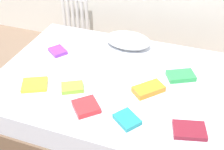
% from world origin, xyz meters
% --- Properties ---
extents(ground_plane, '(8.00, 8.00, 0.00)m').
position_xyz_m(ground_plane, '(0.00, 0.00, 0.00)').
color(ground_plane, '#7F6651').
extents(bed, '(2.00, 1.50, 0.50)m').
position_xyz_m(bed, '(0.00, 0.00, 0.25)').
color(bed, brown).
rests_on(bed, ground).
extents(radiator, '(0.37, 0.04, 0.55)m').
position_xyz_m(radiator, '(-0.91, 1.20, 0.38)').
color(radiator, white).
rests_on(radiator, ground).
extents(pillow, '(0.46, 0.28, 0.15)m').
position_xyz_m(pillow, '(0.00, 0.53, 0.57)').
color(pillow, white).
rests_on(pillow, bed).
extents(textbook_red, '(0.25, 0.26, 0.04)m').
position_xyz_m(textbook_red, '(-0.03, -0.44, 0.52)').
color(textbook_red, red).
rests_on(textbook_red, bed).
extents(textbook_purple, '(0.22, 0.21, 0.03)m').
position_xyz_m(textbook_purple, '(-0.62, 0.20, 0.52)').
color(textbook_purple, purple).
rests_on(textbook_purple, bed).
extents(textbook_green, '(0.27, 0.24, 0.04)m').
position_xyz_m(textbook_green, '(0.59, 0.19, 0.52)').
color(textbook_green, green).
rests_on(textbook_green, bed).
extents(textbook_orange, '(0.27, 0.27, 0.05)m').
position_xyz_m(textbook_orange, '(0.36, -0.09, 0.52)').
color(textbook_orange, orange).
rests_on(textbook_orange, bed).
extents(textbook_yellow, '(0.26, 0.25, 0.03)m').
position_xyz_m(textbook_yellow, '(-0.55, -0.33, 0.51)').
color(textbook_yellow, yellow).
rests_on(textbook_yellow, bed).
extents(textbook_teal, '(0.23, 0.22, 0.04)m').
position_xyz_m(textbook_teal, '(0.30, -0.47, 0.52)').
color(textbook_teal, teal).
rests_on(textbook_teal, bed).
extents(textbook_white, '(0.21, 0.19, 0.04)m').
position_xyz_m(textbook_white, '(-0.32, 0.10, 0.52)').
color(textbook_white, white).
rests_on(textbook_white, bed).
extents(textbook_lime, '(0.22, 0.20, 0.04)m').
position_xyz_m(textbook_lime, '(-0.23, -0.27, 0.52)').
color(textbook_lime, '#8CC638').
rests_on(textbook_lime, bed).
extents(textbook_maroon, '(0.26, 0.21, 0.03)m').
position_xyz_m(textbook_maroon, '(0.73, -0.42, 0.52)').
color(textbook_maroon, maroon).
rests_on(textbook_maroon, bed).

